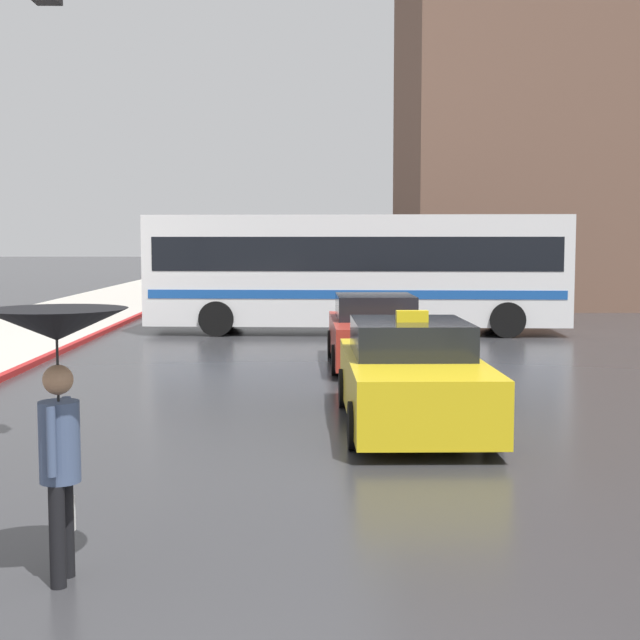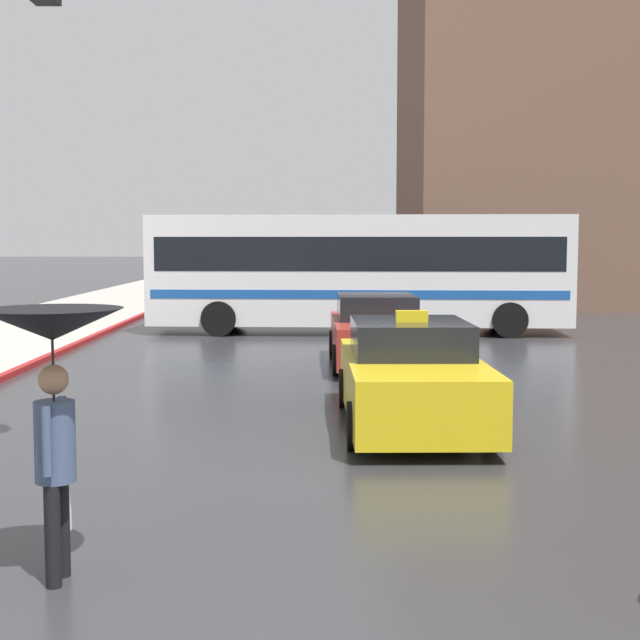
{
  "view_description": "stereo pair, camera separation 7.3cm",
  "coord_description": "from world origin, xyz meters",
  "px_view_note": "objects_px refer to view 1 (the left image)",
  "views": [
    {
      "loc": [
        0.3,
        -4.18,
        2.57
      ],
      "look_at": [
        0.54,
        9.08,
        1.4
      ],
      "focal_mm": 50.0,
      "sensor_mm": 36.0,
      "label": 1
    },
    {
      "loc": [
        0.37,
        -4.18,
        2.57
      ],
      "look_at": [
        0.54,
        9.08,
        1.4
      ],
      "focal_mm": 50.0,
      "sensor_mm": 36.0,
      "label": 2
    }
  ],
  "objects_px": {
    "taxi": "(411,377)",
    "pedestrian_with_umbrella": "(58,362)",
    "sedan_red": "(375,333)",
    "city_bus": "(356,268)"
  },
  "relations": [
    {
      "from": "sedan_red",
      "to": "pedestrian_with_umbrella",
      "type": "height_order",
      "value": "pedestrian_with_umbrella"
    },
    {
      "from": "city_bus",
      "to": "taxi",
      "type": "bearing_deg",
      "value": 3.91
    },
    {
      "from": "city_bus",
      "to": "pedestrian_with_umbrella",
      "type": "height_order",
      "value": "city_bus"
    },
    {
      "from": "taxi",
      "to": "city_bus",
      "type": "relative_size",
      "value": 0.39
    },
    {
      "from": "city_bus",
      "to": "sedan_red",
      "type": "bearing_deg",
      "value": 3.9
    },
    {
      "from": "taxi",
      "to": "pedestrian_with_umbrella",
      "type": "height_order",
      "value": "pedestrian_with_umbrella"
    },
    {
      "from": "pedestrian_with_umbrella",
      "to": "taxi",
      "type": "bearing_deg",
      "value": -28.33
    },
    {
      "from": "taxi",
      "to": "pedestrian_with_umbrella",
      "type": "distance_m",
      "value": 6.7
    },
    {
      "from": "taxi",
      "to": "sedan_red",
      "type": "xyz_separation_m",
      "value": [
        -0.01,
        6.08,
        -0.0
      ]
    },
    {
      "from": "taxi",
      "to": "sedan_red",
      "type": "distance_m",
      "value": 6.08
    }
  ]
}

